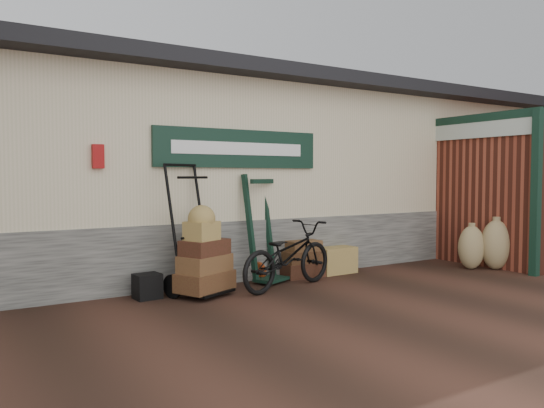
# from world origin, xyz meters

# --- Properties ---
(ground) EXTENTS (80.00, 80.00, 0.00)m
(ground) POSITION_xyz_m (0.00, 0.00, 0.00)
(ground) COLOR black
(ground) RESTS_ON ground
(station_building) EXTENTS (14.40, 4.10, 3.20)m
(station_building) POSITION_xyz_m (-0.01, 2.74, 1.61)
(station_building) COLOR #4C4C47
(station_building) RESTS_ON ground
(brick_outbuilding) EXTENTS (1.71, 4.51, 2.62)m
(brick_outbuilding) POSITION_xyz_m (4.70, 1.19, 1.30)
(brick_outbuilding) COLOR maroon
(brick_outbuilding) RESTS_ON ground
(porter_trolley) EXTENTS (1.07, 0.96, 1.76)m
(porter_trolley) POSITION_xyz_m (-1.18, 0.61, 0.88)
(porter_trolley) COLOR black
(porter_trolley) RESTS_ON ground
(green_barrow) EXTENTS (0.71, 0.67, 1.58)m
(green_barrow) POSITION_xyz_m (0.01, 0.85, 0.79)
(green_barrow) COLOR black
(green_barrow) RESTS_ON ground
(suitcase_stack) EXTENTS (0.66, 0.43, 0.57)m
(suitcase_stack) POSITION_xyz_m (0.72, 0.85, 0.29)
(suitcase_stack) COLOR #372211
(suitcase_stack) RESTS_ON ground
(wicker_hamper) EXTENTS (0.65, 0.44, 0.42)m
(wicker_hamper) POSITION_xyz_m (1.36, 0.85, 0.21)
(wicker_hamper) COLOR olive
(wicker_hamper) RESTS_ON ground
(black_trunk) EXTENTS (0.34, 0.30, 0.32)m
(black_trunk) POSITION_xyz_m (-1.78, 0.69, 0.16)
(black_trunk) COLOR black
(black_trunk) RESTS_ON ground
(bicycle) EXTENTS (1.06, 1.85, 1.02)m
(bicycle) POSITION_xyz_m (0.08, 0.27, 0.51)
(bicycle) COLOR black
(bicycle) RESTS_ON ground
(burlap_sack_left) EXTENTS (0.53, 0.48, 0.73)m
(burlap_sack_left) POSITION_xyz_m (3.53, -0.09, 0.36)
(burlap_sack_left) COLOR #8D6E4C
(burlap_sack_left) RESTS_ON ground
(burlap_sack_right) EXTENTS (0.61, 0.55, 0.83)m
(burlap_sack_right) POSITION_xyz_m (3.85, -0.32, 0.41)
(burlap_sack_right) COLOR #8D6E4C
(burlap_sack_right) RESTS_ON ground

